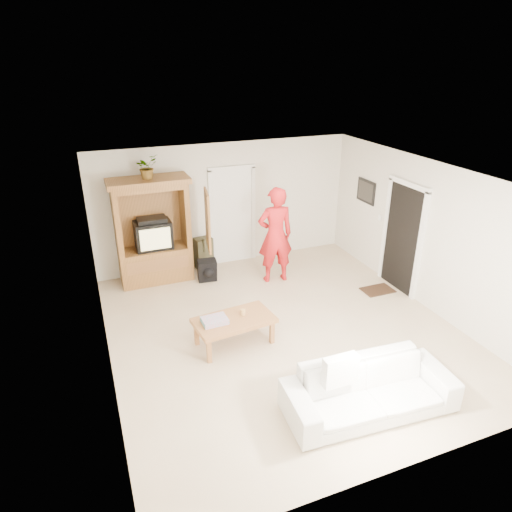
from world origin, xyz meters
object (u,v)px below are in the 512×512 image
(armoire, at_px, (155,238))
(sofa, at_px, (370,389))
(coffee_table, at_px, (234,322))
(man, at_px, (275,235))

(armoire, height_order, sofa, armoire)
(sofa, height_order, coffee_table, sofa)
(sofa, xyz_separation_m, coffee_table, (-1.12, 2.02, 0.08))
(armoire, relative_size, coffee_table, 1.62)
(man, relative_size, coffee_table, 1.50)
(man, distance_m, coffee_table, 2.43)
(man, distance_m, sofa, 3.91)
(sofa, bearing_deg, armoire, 115.10)
(armoire, xyz_separation_m, man, (2.20, -0.89, 0.06))
(sofa, distance_m, coffee_table, 2.31)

